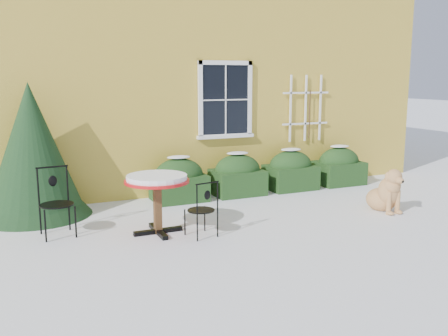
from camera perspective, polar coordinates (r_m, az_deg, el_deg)
name	(u,v)px	position (r m, az deg, el deg)	size (l,w,h in m)	color
ground	(250,234)	(7.97, 2.94, -7.57)	(80.00, 80.00, 0.00)	white
house	(135,49)	(14.20, -10.15, 13.29)	(12.40, 8.40, 6.40)	gold
hedge_row	(265,173)	(10.80, 4.67, -0.61)	(4.95, 0.80, 0.91)	#163313
evergreen_shrub	(33,163)	(9.41, -21.00, 0.51)	(1.96, 1.96, 2.37)	black
bistro_table	(157,185)	(7.88, -7.67, -1.93)	(1.02, 1.02, 0.94)	black
patio_chair_near	(202,209)	(7.73, -2.49, -4.69)	(0.46, 0.46, 0.89)	black
patio_chair_far	(56,202)	(8.20, -18.64, -3.69)	(0.52, 0.52, 1.08)	black
dog	(386,193)	(9.67, 18.05, -2.77)	(0.58, 0.94, 0.85)	tan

